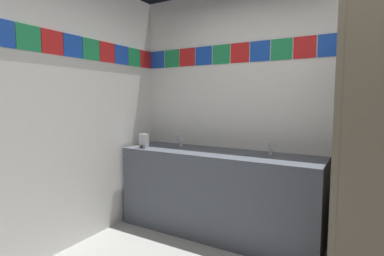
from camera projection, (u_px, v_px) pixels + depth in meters
name	position (u px, v px, depth m)	size (l,w,h in m)	color
wall_back	(303.00, 110.00, 2.94)	(3.76, 0.09, 2.63)	white
wall_side	(29.00, 112.00, 2.49)	(0.09, 3.21, 2.63)	white
vanity_counter	(217.00, 192.00, 3.12)	(2.10, 0.60, 0.88)	#4C515B
faucet_left	(180.00, 142.00, 3.42)	(0.04, 0.10, 0.14)	silver
faucet_right	(270.00, 150.00, 2.89)	(0.04, 0.10, 0.14)	silver
soap_dispenser	(144.00, 141.00, 3.34)	(0.09, 0.09, 0.16)	#B7BABF
stall_divider	(370.00, 163.00, 1.86)	(0.92, 1.32, 2.05)	#726651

